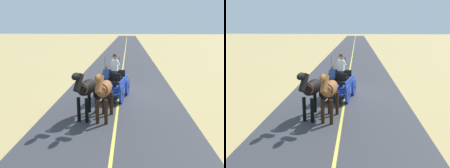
% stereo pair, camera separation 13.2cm
% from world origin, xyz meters
% --- Properties ---
extents(ground_plane, '(200.00, 200.00, 0.00)m').
position_xyz_m(ground_plane, '(0.00, 0.00, 0.00)').
color(ground_plane, tan).
extents(road_surface, '(6.63, 160.00, 0.01)m').
position_xyz_m(road_surface, '(0.00, 0.00, 0.00)').
color(road_surface, '#38383D').
rests_on(road_surface, ground).
extents(road_centre_stripe, '(0.12, 160.00, 0.00)m').
position_xyz_m(road_centre_stripe, '(0.00, 0.00, 0.01)').
color(road_centre_stripe, '#DBCC4C').
rests_on(road_centre_stripe, road_surface).
extents(horse_drawn_carriage, '(1.84, 4.51, 2.50)m').
position_xyz_m(horse_drawn_carriage, '(0.33, 0.93, 0.82)').
color(horse_drawn_carriage, '#1E3899').
rests_on(horse_drawn_carriage, ground).
extents(horse_near_side, '(0.76, 2.15, 2.21)m').
position_xyz_m(horse_near_side, '(0.51, 3.98, 1.32)').
color(horse_near_side, brown).
rests_on(horse_near_side, ground).
extents(horse_off_side, '(0.92, 2.14, 2.21)m').
position_xyz_m(horse_off_side, '(1.28, 3.83, 1.32)').
color(horse_off_side, black).
rests_on(horse_off_side, ground).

